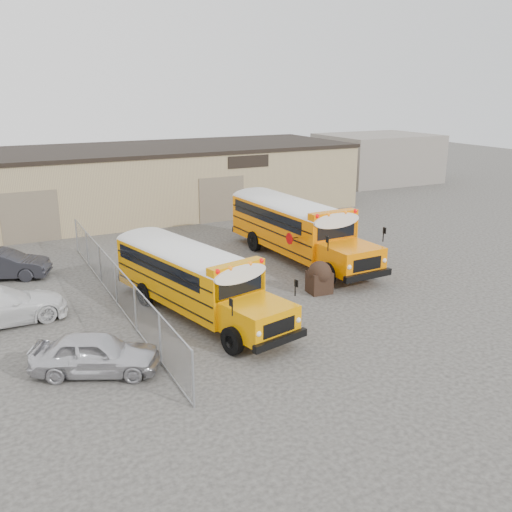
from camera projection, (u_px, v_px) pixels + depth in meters
name	position (u px, v px, depth m)	size (l,w,h in m)	color
ground	(277.00, 304.00, 23.86)	(120.00, 120.00, 0.00)	#312F2D
warehouse	(141.00, 180.00, 40.28)	(30.20, 10.20, 4.67)	#8A7155
chainlink_fence	(116.00, 284.00, 23.58)	(0.07, 18.07, 1.81)	#989BA0
distant_building_right	(377.00, 158.00, 54.13)	(10.00, 8.00, 4.40)	gray
school_bus_left	(124.00, 245.00, 26.73)	(4.40, 9.78, 2.78)	orange
school_bus_right	(238.00, 203.00, 35.19)	(3.37, 10.83, 3.13)	orange
tarp_bundle	(320.00, 277.00, 24.94)	(1.06, 1.06, 1.44)	black
car_silver	(95.00, 354.00, 17.91)	(1.60, 3.97, 1.35)	silver
car_dark	(3.00, 264.00, 26.83)	(1.46, 4.19, 1.38)	black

